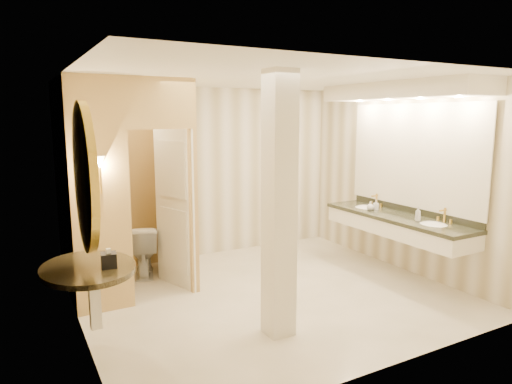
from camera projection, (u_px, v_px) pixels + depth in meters
floor at (269, 294)px, 5.83m from camera, size 4.50×4.50×0.00m
ceiling at (270, 78)px, 5.39m from camera, size 4.50×4.50×0.00m
wall_back at (207, 173)px, 7.34m from camera, size 4.50×0.02×2.70m
wall_front at (389, 223)px, 3.88m from camera, size 4.50×0.02×2.70m
wall_left at (76, 207)px, 4.55m from camera, size 0.02×4.00×2.70m
wall_right at (402, 178)px, 6.68m from camera, size 0.02×4.00×2.70m
toilet_closet at (158, 184)px, 5.92m from camera, size 1.50×1.55×2.70m
wall_sconce at (99, 164)px, 5.01m from camera, size 0.14×0.14×0.42m
vanity at (401, 162)px, 6.31m from camera, size 0.75×2.52×2.09m
console_shelf at (87, 216)px, 4.17m from camera, size 1.06×1.06×1.98m
pillar at (279, 207)px, 4.58m from camera, size 0.27×0.27×2.70m
tissue_box at (109, 260)px, 4.18m from camera, size 0.15×0.15×0.14m
toilet at (143, 250)px, 6.49m from camera, size 0.60×0.81×0.74m
soap_bottle_a at (376, 205)px, 6.77m from camera, size 0.09×0.09×0.15m
soap_bottle_b at (370, 206)px, 6.74m from camera, size 0.12×0.12×0.13m
soap_bottle_c at (418, 214)px, 6.03m from camera, size 0.10×0.10×0.19m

